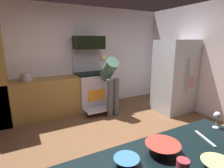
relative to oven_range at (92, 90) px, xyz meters
The scene contains 15 objects.
ground_plane 2.05m from the oven_range, 97.48° to the right, with size 5.20×4.80×0.02m, color brown.
wall_back 0.91m from the oven_range, 124.72° to the left, with size 5.20×0.12×2.60m, color silver.
wall_right 3.11m from the oven_range, 40.77° to the right, with size 0.12×4.80×2.60m, color silver.
lower_cabinet_run 1.16m from the oven_range, behind, with size 2.40×0.60×0.90m, color olive.
oven_range is the anchor object (origin of this frame).
microwave 1.19m from the oven_range, 90.00° to the left, with size 0.74×0.38×0.32m, color black.
refrigerator 2.12m from the oven_range, 31.86° to the right, with size 0.87×0.75×1.77m.
person_cook 0.70m from the oven_range, 64.37° to the right, with size 0.31×0.68×1.45m.
mixing_bowl_large 3.48m from the oven_range, 107.55° to the right, with size 0.19×0.19×0.05m, color #3671B8.
mixing_bowl_small 3.70m from the oven_range, 98.35° to the right, with size 0.21×0.21×0.06m, color #DDCC75.
mixing_bowl_prep 3.42m from the oven_range, 102.31° to the right, with size 0.27×0.27×0.08m, color red.
wine_glass_near 3.30m from the oven_range, 89.22° to the right, with size 0.07×0.07×0.17m.
mug_coffee 3.64m from the oven_range, 102.04° to the right, with size 0.09×0.09×0.09m, color #9C323A.
knife_paring 3.37m from the oven_range, 94.12° to the right, with size 0.27×0.02×0.01m, color #B7BABF.
stock_pot 1.57m from the oven_range, behind, with size 0.25×0.25×0.17m, color #BCB0B5.
Camera 1 is at (-1.39, -2.25, 1.75)m, focal length 28.75 mm.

